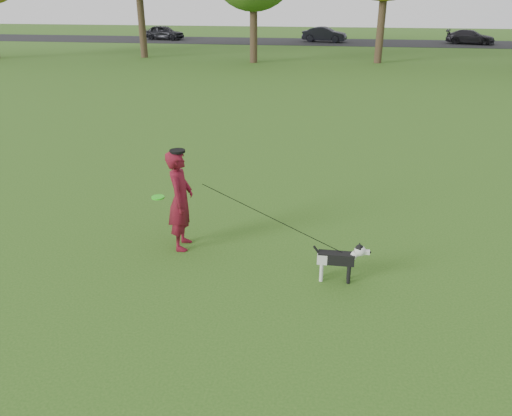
% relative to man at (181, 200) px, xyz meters
% --- Properties ---
extents(ground, '(120.00, 120.00, 0.00)m').
position_rel_man_xyz_m(ground, '(1.39, -0.13, -0.93)').
color(ground, '#285116').
rests_on(ground, ground).
extents(road, '(120.00, 7.00, 0.02)m').
position_rel_man_xyz_m(road, '(1.39, 39.87, -0.92)').
color(road, black).
rests_on(road, ground).
extents(man, '(0.50, 0.71, 1.86)m').
position_rel_man_xyz_m(man, '(0.00, 0.00, 0.00)').
color(man, '#590C18').
rests_on(man, ground).
extents(dog, '(0.92, 0.19, 0.70)m').
position_rel_man_xyz_m(dog, '(2.87, -0.77, -0.50)').
color(dog, black).
rests_on(dog, ground).
extents(car_left, '(4.03, 2.23, 1.30)m').
position_rel_man_xyz_m(car_left, '(-13.45, 39.87, -0.26)').
color(car_left, black).
rests_on(car_left, road).
extents(car_mid, '(4.09, 2.08, 1.29)m').
position_rel_man_xyz_m(car_mid, '(1.61, 39.87, -0.27)').
color(car_mid, black).
rests_on(car_mid, road).
extents(car_right, '(4.33, 2.68, 1.17)m').
position_rel_man_xyz_m(car_right, '(14.17, 39.87, -0.32)').
color(car_right, black).
rests_on(car_right, road).
extents(man_held_items, '(3.48, 0.91, 1.40)m').
position_rel_man_xyz_m(man_held_items, '(1.71, -0.42, -0.05)').
color(man_held_items, '#2CE01C').
rests_on(man_held_items, ground).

